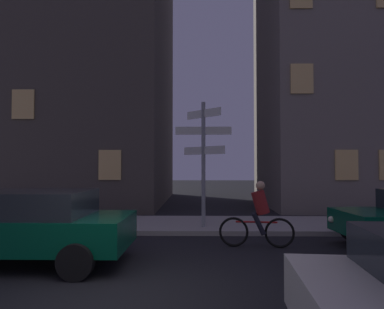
{
  "coord_description": "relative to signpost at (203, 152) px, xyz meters",
  "views": [
    {
      "loc": [
        1.24,
        -5.11,
        2.0
      ],
      "look_at": [
        1.05,
        5.61,
        2.32
      ],
      "focal_mm": 32.33,
      "sensor_mm": 36.0,
      "label": 1
    }
  ],
  "objects": [
    {
      "name": "ground_plane",
      "position": [
        -1.4,
        -5.35,
        -2.4
      ],
      "size": [
        80.0,
        80.0,
        0.0
      ],
      "primitive_type": "plane",
      "color": "black"
    },
    {
      "name": "cyclist",
      "position": [
        1.31,
        -1.98,
        -1.65
      ],
      "size": [
        1.82,
        0.37,
        1.61
      ],
      "color": "black",
      "rests_on": "ground_plane"
    },
    {
      "name": "building_right_block",
      "position": [
        7.44,
        6.6,
        6.0
      ],
      "size": [
        8.64,
        6.57,
        16.79
      ],
      "color": "slate",
      "rests_on": "ground_plane"
    },
    {
      "name": "car_near_right",
      "position": [
        -3.62,
        -3.53,
        -1.61
      ],
      "size": [
        4.36,
        2.08,
        1.48
      ],
      "color": "#05472D",
      "rests_on": "ground_plane"
    },
    {
      "name": "signpost",
      "position": [
        0.0,
        0.0,
        0.0
      ],
      "size": [
        1.7,
        1.22,
        3.77
      ],
      "color": "gray",
      "rests_on": "sidewalk_kerb"
    },
    {
      "name": "sidewalk_kerb",
      "position": [
        -1.4,
        0.77,
        -2.33
      ],
      "size": [
        40.0,
        2.9,
        0.14
      ],
      "primitive_type": "cube",
      "color": "#9E9991",
      "rests_on": "ground_plane"
    },
    {
      "name": "building_left_block",
      "position": [
        -7.24,
        8.33,
        6.47
      ],
      "size": [
        10.63,
        10.03,
        17.73
      ],
      "color": "#4C443D",
      "rests_on": "ground_plane"
    }
  ]
}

